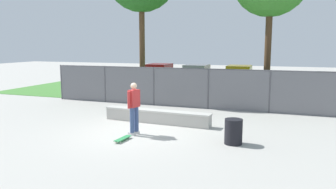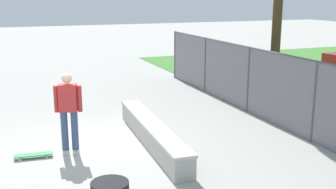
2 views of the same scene
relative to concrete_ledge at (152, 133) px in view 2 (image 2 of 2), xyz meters
name	(u,v)px [view 2 (image 2 of 2)]	position (x,y,z in m)	size (l,w,h in m)	color
ground_plane	(79,151)	(-0.17, -1.69, -0.27)	(80.00, 80.00, 0.00)	#ADAAA3
concrete_ledge	(152,133)	(0.00, 0.00, 0.00)	(4.48, 0.70, 0.53)	#A8A59E
skateboarder	(69,110)	(-0.08, -1.89, 0.74)	(0.36, 0.58, 1.82)	beige
skateboard	(33,155)	(-0.11, -2.68, -0.19)	(0.27, 0.81, 0.09)	#2D8C4C
chainlink_fence	(278,87)	(-0.17, 3.61, 0.80)	(14.37, 0.07, 1.97)	#4C4C51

